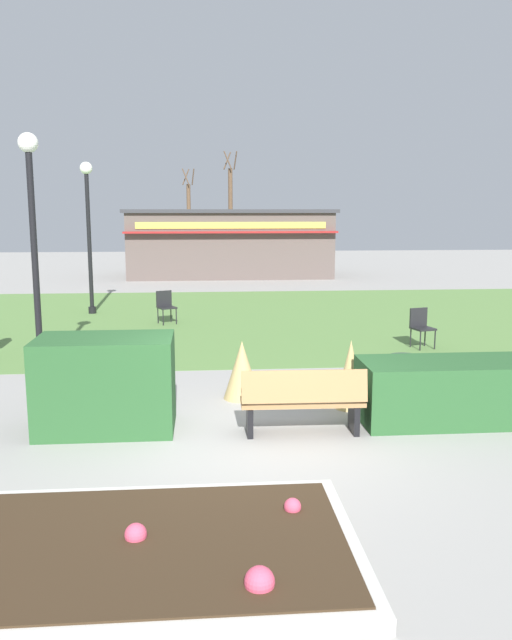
{
  "coord_description": "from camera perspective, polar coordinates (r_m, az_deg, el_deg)",
  "views": [
    {
      "loc": [
        -0.6,
        -8.12,
        3.07
      ],
      "look_at": [
        0.3,
        2.75,
        1.19
      ],
      "focal_mm": 35.99,
      "sensor_mm": 36.0,
      "label": 1
    }
  ],
  "objects": [
    {
      "name": "hedge_right",
      "position": [
        9.87,
        17.29,
        -6.05
      ],
      "size": [
        2.77,
        1.1,
        0.9
      ],
      "primitive_type": "cube",
      "color": "#28562B",
      "rests_on": "ground_plane"
    },
    {
      "name": "tree_left_bg",
      "position": [
        46.24,
        -5.99,
        9.14
      ],
      "size": [
        0.91,
        0.96,
        5.9
      ],
      "color": "brown",
      "rests_on": "ground_plane"
    },
    {
      "name": "lamppost_far",
      "position": [
        19.6,
        -14.68,
        8.61
      ],
      "size": [
        0.36,
        0.36,
        4.43
      ],
      "color": "black",
      "rests_on": "ground_plane"
    },
    {
      "name": "flower_bed",
      "position": [
        6.15,
        -11.32,
        -19.44
      ],
      "size": [
        4.08,
        2.45,
        0.33
      ],
      "color": "beige",
      "rests_on": "ground_plane"
    },
    {
      "name": "cafe_chair_center",
      "position": [
        17.62,
        -8.04,
        1.39
      ],
      "size": [
        0.58,
        0.58,
        0.89
      ],
      "color": "black",
      "rests_on": "ground_plane"
    },
    {
      "name": "parked_car_center_slot",
      "position": [
        38.48,
        -0.02,
        6.17
      ],
      "size": [
        4.24,
        2.13,
        1.2
      ],
      "color": "#B7BABF",
      "rests_on": "ground_plane"
    },
    {
      "name": "trash_bin",
      "position": [
        10.46,
        13.04,
        -5.27
      ],
      "size": [
        0.52,
        0.52,
        0.8
      ],
      "primitive_type": "cylinder",
      "color": "#2D4233",
      "rests_on": "ground_plane"
    },
    {
      "name": "food_kiosk",
      "position": [
        30.13,
        -2.36,
        6.89
      ],
      "size": [
        9.47,
        4.6,
        3.09
      ],
      "color": "#594C47",
      "rests_on": "ground_plane"
    },
    {
      "name": "park_bench",
      "position": [
        8.88,
        4.19,
        -7.19
      ],
      "size": [
        1.71,
        0.56,
        0.95
      ],
      "color": "#9E7547",
      "rests_on": "ground_plane"
    },
    {
      "name": "lamppost_mid",
      "position": [
        12.52,
        -19.22,
        7.9
      ],
      "size": [
        0.36,
        0.36,
        4.43
      ],
      "color": "black",
      "rests_on": "ground_plane"
    },
    {
      "name": "ornamental_grass_behind_right",
      "position": [
        10.54,
        -1.25,
        -4.44
      ],
      "size": [
        0.61,
        0.61,
        0.96
      ],
      "primitive_type": "cone",
      "color": "tan",
      "rests_on": "ground_plane"
    },
    {
      "name": "tree_right_bg",
      "position": [
        41.77,
        -2.28,
        9.67
      ],
      "size": [
        0.91,
        0.96,
        6.71
      ],
      "color": "brown",
      "rests_on": "ground_plane"
    },
    {
      "name": "ornamental_grass_behind_left",
      "position": [
        10.14,
        8.4,
        -4.78
      ],
      "size": [
        0.51,
        0.51,
        1.08
      ],
      "primitive_type": "cone",
      "color": "tan",
      "rests_on": "ground_plane"
    },
    {
      "name": "parked_car_west_slot",
      "position": [
        38.39,
        -7.58,
        6.08
      ],
      "size": [
        4.27,
        2.19,
        1.2
      ],
      "color": "silver",
      "rests_on": "ground_plane"
    },
    {
      "name": "cafe_chair_east",
      "position": [
        14.84,
        14.45,
        -0.39
      ],
      "size": [
        0.54,
        0.54,
        0.89
      ],
      "color": "black",
      "rests_on": "ground_plane"
    },
    {
      "name": "hedge_left",
      "position": [
        9.26,
        -13.2,
        -5.54
      ],
      "size": [
        1.88,
        1.1,
        1.33
      ],
      "primitive_type": "cube",
      "color": "#28562B",
      "rests_on": "ground_plane"
    },
    {
      "name": "lawn_patch",
      "position": [
        18.36,
        -2.77,
        0.16
      ],
      "size": [
        36.0,
        12.0,
        0.01
      ],
      "primitive_type": "cube",
      "color": "#5B8442",
      "rests_on": "ground_plane"
    },
    {
      "name": "ground_plane",
      "position": [
        8.7,
        -0.47,
        -10.88
      ],
      "size": [
        80.0,
        80.0,
        0.0
      ],
      "primitive_type": "plane",
      "color": "#999691"
    }
  ]
}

